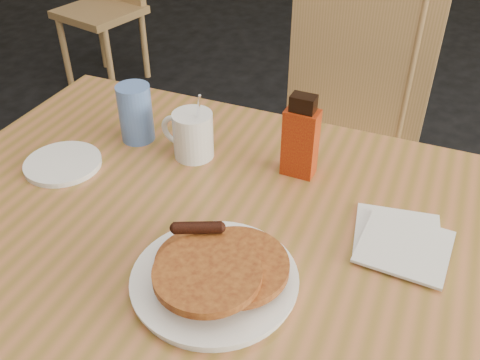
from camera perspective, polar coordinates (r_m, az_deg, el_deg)
name	(u,v)px	position (r m, az deg, el deg)	size (l,w,h in m)	color
main_table	(235,242)	(1.03, -0.56, -6.62)	(1.43, 1.03, 0.75)	#A9663C
chair_main_far	(343,120)	(1.69, 10.96, 6.29)	(0.47, 0.47, 0.98)	#AD8351
pancake_plate	(215,274)	(0.89, -2.66, -9.96)	(0.28, 0.28, 0.08)	white
coffee_mug	(192,134)	(1.18, -5.15, 4.91)	(0.13, 0.09, 0.17)	white
syrup_bottle	(301,139)	(1.10, 6.48, 4.40)	(0.07, 0.05, 0.18)	maroon
napkin_stack	(401,241)	(1.01, 16.80, -6.26)	(0.19, 0.20, 0.01)	silver
blue_tumbler	(136,113)	(1.25, -11.07, 7.02)	(0.08, 0.08, 0.13)	#5175BD
side_saucer	(63,163)	(1.22, -18.36, 1.69)	(0.17, 0.17, 0.01)	white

